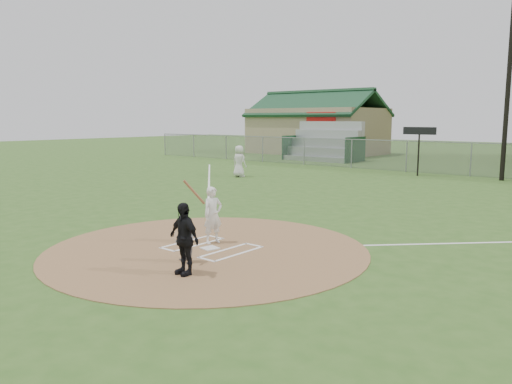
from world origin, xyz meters
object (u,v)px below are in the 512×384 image
Objects in this scene: umpire at (184,239)px; ondeck_player at (239,161)px; batter_at_plate at (213,215)px; home_plate at (210,248)px; catcher at (185,240)px.

ondeck_player is at bearing 133.42° from umpire.
batter_at_plate reaches higher than umpire.
home_plate is 0.22× the size of batter_at_plate.
catcher is at bearing -64.17° from batter_at_plate.
catcher is 17.89m from ondeck_player.
umpire is at bearing -26.77° from catcher.
ondeck_player is (-10.93, 14.16, 0.35)m from catcher.
umpire is 2.82m from batter_at_plate.
batter_at_plate is at bearing 127.39° from home_plate.
catcher reaches higher than home_plate.
batter_at_plate is (-0.38, 0.49, 0.77)m from home_plate.
batter_at_plate is at bearing 125.74° from ondeck_player.
home_plate is at bearing 125.76° from umpire.
umpire reaches higher than home_plate.
home_plate is at bearing -52.61° from batter_at_plate.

